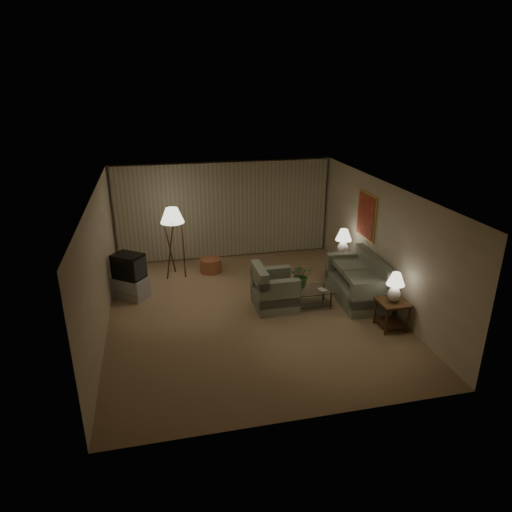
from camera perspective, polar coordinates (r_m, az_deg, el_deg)
The scene contains 16 objects.
ground at distance 10.06m, azimuth -0.73°, elevation -6.90°, with size 7.00×7.00×0.00m, color #A57E5B.
room_shell at distance 10.78m, azimuth -2.34°, elevation 5.09°, with size 6.04×7.02×2.72m.
sofa at distance 10.65m, azimuth 12.52°, elevation -3.32°, with size 1.95×1.14×0.82m.
armchair at distance 10.07m, azimuth 2.36°, elevation -4.38°, with size 0.95×0.90×0.79m.
side_table_near at distance 9.64m, azimuth 16.67°, elevation -6.42°, with size 0.58×0.58×0.60m.
side_table_far at distance 11.75m, azimuth 10.67°, elevation -0.80°, with size 0.54×0.46×0.60m.
table_lamp_near at distance 9.41m, azimuth 17.02°, elevation -3.45°, with size 0.36×0.36×0.62m.
table_lamp_far at distance 11.54m, azimuth 10.87°, elevation 1.97°, with size 0.40×0.40×0.69m.
coffee_table at distance 10.19m, azimuth 6.41°, elevation -4.93°, with size 1.09×0.59×0.41m.
tv_cabinet at distance 10.96m, azimuth -15.37°, elevation -3.79°, with size 0.88×0.83×0.50m, color #A4A3A6.
crt_tv at distance 10.75m, azimuth -15.65°, elevation -1.22°, with size 0.81×0.77×0.57m, color black.
floor_lamp at distance 11.61m, azimuth -10.23°, elevation 1.82°, with size 0.59×0.59×1.81m.
ottoman at distance 12.02m, azimuth -5.69°, elevation -1.16°, with size 0.55×0.55×0.37m, color #9A5934.
vase at distance 10.05m, azimuth 5.65°, elevation -3.94°, with size 0.14×0.14×0.14m, color white.
flowers at distance 9.91m, azimuth 5.72°, elevation -2.16°, with size 0.48×0.42×0.54m, color #3D6E31.
book at distance 10.12m, azimuth 7.97°, elevation -4.27°, with size 0.15×0.20×0.02m, color olive.
Camera 1 is at (-1.83, -8.68, 4.76)m, focal length 32.00 mm.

